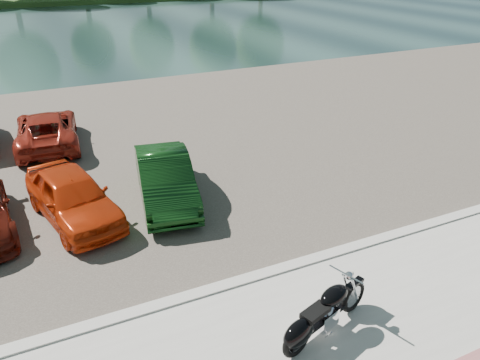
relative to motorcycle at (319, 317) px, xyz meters
The scene contains 8 objects.
ground 0.57m from the motorcycle, 18.52° to the left, with size 200.00×200.00×0.00m, color #595447.
kerb 2.09m from the motorcycle, 87.44° to the left, with size 60.00×0.30×0.14m, color #AFABA4.
parking_lot 11.04m from the motorcycle, 89.53° to the left, with size 60.00×18.00×0.04m, color #453E38.
river 40.03m from the motorcycle, 89.87° to the left, with size 120.00×40.00×0.00m, color #1A2F2E.
motorcycle is the anchor object (origin of this frame).
car_4 7.16m from the motorcycle, 118.34° to the left, with size 1.57×3.90×1.33m, color red.
car_5 6.35m from the motorcycle, 98.26° to the left, with size 1.42×4.08×1.34m, color black.
car_10 12.56m from the motorcycle, 106.46° to the left, with size 2.04×4.42×1.23m, color maroon.
Camera 1 is at (-4.08, -5.21, 6.47)m, focal length 35.00 mm.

